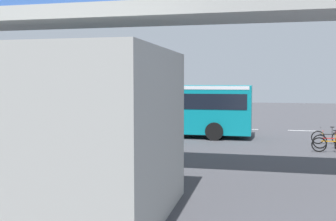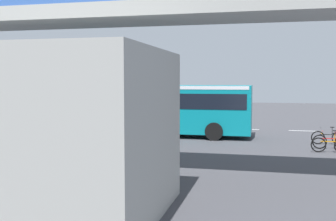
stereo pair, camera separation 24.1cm
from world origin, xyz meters
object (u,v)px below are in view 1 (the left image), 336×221
(bicycle_black, at_px, (328,137))
(traffic_sign, at_px, (148,102))
(bicycle_red, at_px, (331,142))
(city_bus, at_px, (158,106))
(bicycle_orange, at_px, (331,145))

(bicycle_black, xyz_separation_m, traffic_sign, (11.61, -5.36, 1.52))
(bicycle_red, height_order, traffic_sign, traffic_sign)
(city_bus, xyz_separation_m, bicycle_black, (-9.86, 1.37, -1.51))
(city_bus, relative_size, bicycle_orange, 6.52)
(bicycle_black, relative_size, bicycle_orange, 1.00)
(bicycle_black, distance_m, bicycle_orange, 2.67)
(traffic_sign, bearing_deg, city_bus, 113.75)
(city_bus, bearing_deg, bicycle_orange, 157.18)
(bicycle_black, bearing_deg, city_bus, -7.91)
(city_bus, relative_size, bicycle_red, 6.52)
(bicycle_red, distance_m, traffic_sign, 13.51)
(bicycle_red, bearing_deg, traffic_sign, -31.12)
(city_bus, xyz_separation_m, bicycle_red, (-9.74, 2.96, -1.51))
(city_bus, xyz_separation_m, traffic_sign, (1.75, -3.99, 0.01))
(bicycle_orange, bearing_deg, city_bus, -22.82)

